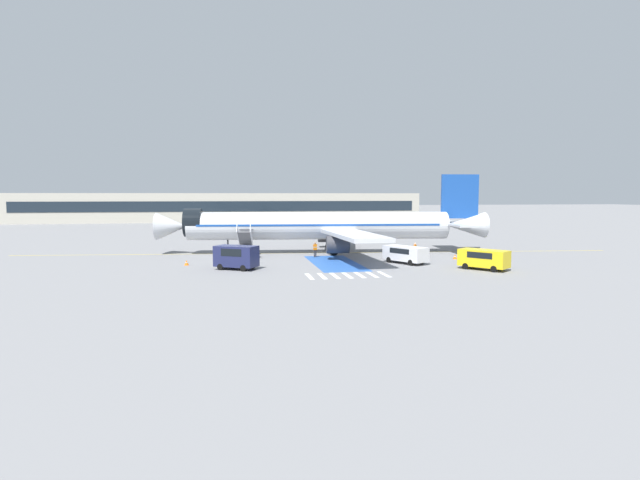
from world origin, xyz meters
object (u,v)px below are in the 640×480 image
service_van_1 (484,258)px  traffic_cone_1 (187,263)px  boarding_stairs_forward (245,249)px  fuel_tanker (341,227)px  service_van_2 (236,255)px  terminal_building (224,207)px  airliner (324,226)px  service_van_0 (405,253)px  ground_crew_1 (315,249)px  ground_crew_0 (415,249)px  traffic_cone_0 (455,257)px

service_van_1 → traffic_cone_1: bearing=-53.7°
boarding_stairs_forward → fuel_tanker: (17.76, 26.42, 0.78)m
service_van_2 → terminal_building: size_ratio=0.04×
boarding_stairs_forward → service_van_2: 9.47m
boarding_stairs_forward → traffic_cone_1: (-6.40, -5.40, -0.73)m
boarding_stairs_forward → service_van_1: 27.27m
boarding_stairs_forward → terminal_building: (-3.38, 85.86, 3.02)m
boarding_stairs_forward → service_van_2: (-1.17, -9.39, 0.42)m
airliner → service_van_2: 17.20m
fuel_tanker → traffic_cone_1: size_ratio=17.20×
service_van_0 → traffic_cone_1: 23.81m
ground_crew_1 → airliner: bearing=-122.8°
service_van_2 → ground_crew_0: service_van_2 is taller
ground_crew_0 → traffic_cone_0: (4.16, -2.09, -0.77)m
fuel_tanker → service_van_1: size_ratio=1.92×
service_van_0 → ground_crew_0: 5.42m
ground_crew_0 → terminal_building: terminal_building is taller
service_van_0 → service_van_2: 18.45m
airliner → service_van_1: 21.83m
airliner → fuel_tanker: 24.39m
ground_crew_1 → traffic_cone_0: (15.89, -4.81, -0.76)m
service_van_2 → traffic_cone_0: bearing=128.7°
ground_crew_0 → ground_crew_1: 12.04m
ground_crew_0 → boarding_stairs_forward: bearing=-57.2°
terminal_building → service_van_2: bearing=-88.7°
terminal_building → ground_crew_0: bearing=-75.3°
service_van_0 → terminal_building: size_ratio=0.05×
boarding_stairs_forward → ground_crew_1: boarding_stairs_forward is taller
service_van_0 → traffic_cone_0: bearing=170.6°
traffic_cone_1 → airliner: bearing=27.5°
service_van_1 → ground_crew_0: service_van_1 is taller
ground_crew_0 → terminal_building: (-23.49, 89.43, 2.98)m
service_van_0 → ground_crew_1: 11.47m
airliner → boarding_stairs_forward: 11.07m
airliner → service_van_2: (-11.44, -12.66, -2.10)m
airliner → traffic_cone_0: airliner is taller
service_van_0 → terminal_building: (-20.61, 94.02, 2.89)m
service_van_2 → ground_crew_1: service_van_2 is taller
service_van_2 → traffic_cone_1: 6.68m
traffic_cone_0 → traffic_cone_1: 30.68m
service_van_2 → ground_crew_0: 22.07m
fuel_tanker → ground_crew_1: 28.85m
service_van_2 → boarding_stairs_forward: bearing=-156.7°
boarding_stairs_forward → ground_crew_1: 8.43m
service_van_1 → traffic_cone_1: size_ratio=8.98×
service_van_1 → traffic_cone_0: bearing=-133.6°
fuel_tanker → service_van_2: size_ratio=2.07×
boarding_stairs_forward → traffic_cone_1: bearing=-133.9°
service_van_1 → terminal_building: bearing=-112.5°
boarding_stairs_forward → ground_crew_0: (20.11, -3.57, 0.04)m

